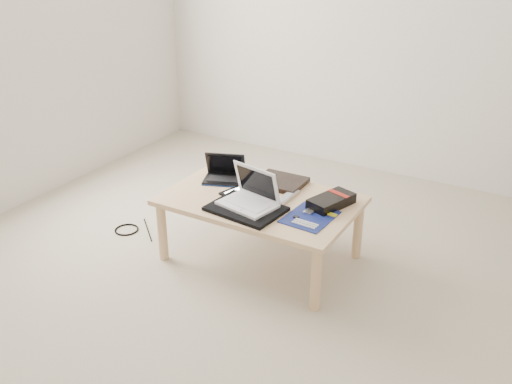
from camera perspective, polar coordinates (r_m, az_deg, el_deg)
The scene contains 13 objects.
ground at distance 3.20m, azimuth -0.27°, elevation -9.90°, with size 4.00×4.00×0.00m, color beige.
coffee_table at distance 3.32m, azimuth 0.44°, elevation -1.40°, with size 1.10×0.70×0.40m.
book at distance 3.48m, azimuth 2.45°, elevation 1.02°, with size 0.30×0.25×0.03m.
netbook at distance 3.53m, azimuth -3.16°, elevation 1.76°, with size 0.29×0.26×0.17m.
tablet at distance 3.32m, azimuth -1.09°, elevation -0.35°, with size 0.30×0.26×0.01m.
remote at distance 3.29m, azimuth 3.07°, elevation -0.57°, with size 0.06×0.23×0.02m.
neoprene_sleeve at distance 3.16m, azimuth -1.02°, elevation -1.69°, with size 0.40×0.29×0.02m, color black.
white_laptop at distance 3.17m, azimuth -0.56°, elevation -0.49°, with size 0.34×0.27×0.22m.
motherboard at distance 3.10m, azimuth 5.43°, elevation -2.50°, with size 0.26×0.31×0.01m.
gpu_box at distance 3.23m, azimuth 7.54°, elevation -0.92°, with size 0.22×0.30×0.06m.
cable_coil at distance 3.28m, azimuth -1.91°, elevation -0.69°, with size 0.10×0.10×0.01m, color black.
floor_cable_coil at distance 3.88m, azimuth -12.81°, elevation -3.69°, with size 0.16×0.16×0.01m, color black.
floor_cable_trail at distance 3.85m, azimuth -10.78°, elevation -3.71°, with size 0.01×0.01×0.32m, color black.
Camera 1 is at (1.32, -2.25, 1.84)m, focal length 40.00 mm.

